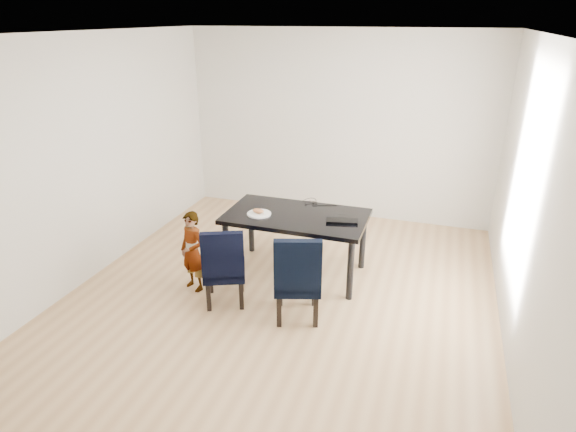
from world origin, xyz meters
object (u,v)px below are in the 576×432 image
(chair_right, at_px, (297,275))
(laptop, at_px, (342,219))
(child, at_px, (193,252))
(dining_table, at_px, (296,244))
(chair_left, at_px, (224,264))
(plate, at_px, (259,214))

(chair_right, height_order, laptop, chair_right)
(child, distance_m, laptop, 1.68)
(dining_table, bearing_deg, chair_left, -122.87)
(plate, height_order, laptop, laptop)
(chair_left, bearing_deg, chair_right, -25.25)
(chair_right, relative_size, laptop, 2.71)
(child, bearing_deg, chair_left, 5.67)
(dining_table, height_order, chair_right, chair_right)
(laptop, bearing_deg, plate, -3.34)
(chair_left, distance_m, plate, 0.77)
(chair_right, distance_m, child, 1.26)
(child, distance_m, plate, 0.85)
(dining_table, xyz_separation_m, laptop, (0.53, -0.00, 0.39))
(chair_right, relative_size, child, 1.03)
(chair_left, distance_m, chair_right, 0.81)
(child, xyz_separation_m, laptop, (1.50, 0.69, 0.31))
(dining_table, xyz_separation_m, child, (-0.97, -0.69, 0.08))
(chair_left, height_order, plate, chair_left)
(chair_right, bearing_deg, chair_left, 160.62)
(dining_table, relative_size, child, 1.75)
(laptop, bearing_deg, chair_left, 26.35)
(dining_table, height_order, plate, plate)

